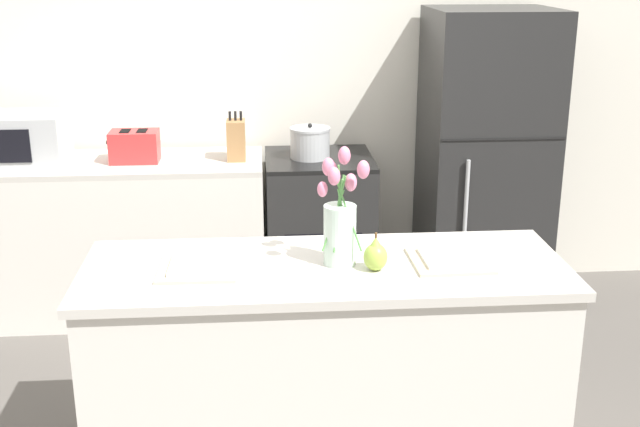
{
  "coord_description": "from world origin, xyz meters",
  "views": [
    {
      "loc": [
        -0.23,
        -2.76,
        1.98
      ],
      "look_at": [
        0.0,
        0.25,
        1.0
      ],
      "focal_mm": 45.0,
      "sensor_mm": 36.0,
      "label": 1
    }
  ],
  "objects": [
    {
      "name": "microwave",
      "position": [
        -1.52,
        1.6,
        1.03
      ],
      "size": [
        0.48,
        0.37,
        0.27
      ],
      "color": "#B7BABC",
      "rests_on": "back_counter"
    },
    {
      "name": "refrigerator",
      "position": [
        1.05,
        1.6,
        0.85
      ],
      "size": [
        0.68,
        0.67,
        1.71
      ],
      "color": "black",
      "rests_on": "ground_plane"
    },
    {
      "name": "pear_figurine",
      "position": [
        0.18,
        -0.06,
        0.94
      ],
      "size": [
        0.09,
        0.09,
        0.14
      ],
      "color": "#9EBC47",
      "rests_on": "kitchen_island"
    },
    {
      "name": "toaster",
      "position": [
        -0.91,
        1.58,
        0.98
      ],
      "size": [
        0.28,
        0.18,
        0.17
      ],
      "color": "red",
      "rests_on": "back_counter"
    },
    {
      "name": "cooking_pot",
      "position": [
        0.05,
        1.59,
        0.98
      ],
      "size": [
        0.23,
        0.23,
        0.2
      ],
      "color": "#B2B5B7",
      "rests_on": "stove_range"
    },
    {
      "name": "flower_vase",
      "position": [
        0.05,
        0.01,
        1.05
      ],
      "size": [
        0.18,
        0.17,
        0.44
      ],
      "color": "silver",
      "rests_on": "kitchen_island"
    },
    {
      "name": "knife_block",
      "position": [
        -0.36,
        1.58,
        1.01
      ],
      "size": [
        0.1,
        0.14,
        0.27
      ],
      "color": "#A37547",
      "rests_on": "back_counter"
    },
    {
      "name": "kitchen_island",
      "position": [
        0.0,
        0.0,
        0.44
      ],
      "size": [
        1.8,
        0.66,
        0.88
      ],
      "color": "silver",
      "rests_on": "ground_plane"
    },
    {
      "name": "back_wall",
      "position": [
        0.0,
        2.0,
        1.35
      ],
      "size": [
        5.2,
        0.08,
        2.7
      ],
      "color": "silver",
      "rests_on": "ground_plane"
    },
    {
      "name": "back_counter",
      "position": [
        -1.06,
        1.6,
        0.45
      ],
      "size": [
        1.68,
        0.6,
        0.9
      ],
      "color": "silver",
      "rests_on": "ground_plane"
    },
    {
      "name": "stove_range",
      "position": [
        0.1,
        1.6,
        0.45
      ],
      "size": [
        0.6,
        0.61,
        0.9
      ],
      "color": "black",
      "rests_on": "ground_plane"
    },
    {
      "name": "plate_setting_right",
      "position": [
        0.47,
        -0.01,
        0.89
      ],
      "size": [
        0.29,
        0.29,
        0.02
      ],
      "color": "beige",
      "rests_on": "kitchen_island"
    },
    {
      "name": "plate_setting_left",
      "position": [
        -0.47,
        -0.01,
        0.89
      ],
      "size": [
        0.29,
        0.29,
        0.02
      ],
      "color": "beige",
      "rests_on": "kitchen_island"
    }
  ]
}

